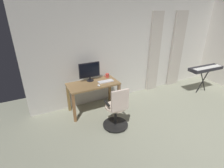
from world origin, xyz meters
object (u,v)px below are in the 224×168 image
(office_chair, at_px, (117,110))
(piano_keyboard, at_px, (206,69))
(computer_monitor, at_px, (90,71))
(mug_coffee, at_px, (107,75))
(computer_keyboard, at_px, (106,81))
(computer_mouse, at_px, (99,85))
(desk, at_px, (93,88))

(office_chair, xyz_separation_m, piano_keyboard, (-3.18, -0.37, 0.29))
(computer_monitor, height_order, mug_coffee, computer_monitor)
(computer_keyboard, xyz_separation_m, computer_mouse, (0.25, 0.15, 0.01))
(computer_mouse, bearing_deg, desk, -73.53)
(computer_mouse, bearing_deg, computer_keyboard, -148.60)
(office_chair, distance_m, computer_mouse, 0.76)
(computer_monitor, relative_size, mug_coffee, 3.83)
(computer_keyboard, distance_m, mug_coffee, 0.30)
(office_chair, height_order, computer_monitor, computer_monitor)
(computer_monitor, relative_size, computer_mouse, 5.24)
(office_chair, height_order, mug_coffee, office_chair)
(computer_monitor, height_order, computer_keyboard, computer_monitor)
(computer_monitor, bearing_deg, mug_coffee, -179.26)
(mug_coffee, bearing_deg, piano_keyboard, 166.10)
(mug_coffee, relative_size, piano_keyboard, 0.12)
(computer_mouse, bearing_deg, office_chair, 99.78)
(computer_keyboard, bearing_deg, computer_monitor, -37.79)
(desk, height_order, office_chair, office_chair)
(office_chair, bearing_deg, computer_monitor, 102.23)
(computer_monitor, bearing_deg, office_chair, 99.93)
(computer_keyboard, distance_m, computer_mouse, 0.29)
(computer_monitor, relative_size, piano_keyboard, 0.47)
(piano_keyboard, bearing_deg, office_chair, 9.15)
(desk, xyz_separation_m, office_chair, (-0.18, 0.89, -0.18))
(computer_monitor, bearing_deg, computer_keyboard, 142.21)
(office_chair, distance_m, piano_keyboard, 3.21)
(desk, relative_size, computer_keyboard, 3.23)
(computer_mouse, relative_size, piano_keyboard, 0.09)
(desk, height_order, computer_monitor, computer_monitor)
(computer_mouse, height_order, piano_keyboard, piano_keyboard)
(computer_monitor, relative_size, computer_keyboard, 1.38)
(mug_coffee, bearing_deg, computer_mouse, 44.65)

